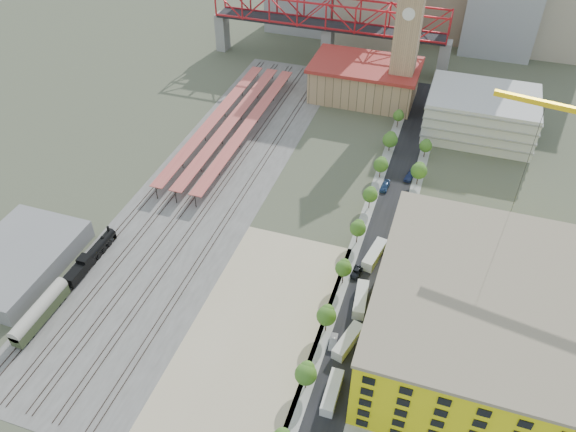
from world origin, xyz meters
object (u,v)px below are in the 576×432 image
(coach, at_px, (40,312))
(site_trailer_b, at_px, (348,341))
(site_trailer_c, at_px, (361,300))
(clock_tower, at_px, (408,26))
(locomotive, at_px, (93,255))
(site_trailer_d, at_px, (374,255))
(site_trailer_a, at_px, (332,392))
(construction_building, at_px, (485,322))

(coach, relative_size, site_trailer_b, 1.75)
(site_trailer_b, distance_m, site_trailer_c, 12.26)
(clock_tower, xyz_separation_m, locomotive, (-58.00, -102.13, -26.79))
(site_trailer_b, relative_size, site_trailer_d, 0.94)
(clock_tower, relative_size, coach, 3.05)
(locomotive, bearing_deg, coach, -90.00)
(site_trailer_a, distance_m, site_trailer_b, 12.98)
(clock_tower, relative_size, site_trailer_a, 5.39)
(clock_tower, xyz_separation_m, site_trailer_b, (8.00, -107.23, -27.36))
(clock_tower, distance_m, coach, 137.58)
(site_trailer_c, bearing_deg, site_trailer_b, -95.74)
(construction_building, distance_m, site_trailer_d, 34.06)
(locomotive, relative_size, coach, 1.20)
(clock_tower, height_order, site_trailer_a, clock_tower)
(site_trailer_d, bearing_deg, site_trailer_c, -79.49)
(site_trailer_a, bearing_deg, site_trailer_b, 89.30)
(site_trailer_a, bearing_deg, site_trailer_d, 89.30)
(clock_tower, height_order, coach, clock_tower)
(coach, height_order, site_trailer_d, coach)
(site_trailer_a, height_order, site_trailer_d, site_trailer_d)
(site_trailer_a, bearing_deg, coach, -179.10)
(coach, distance_m, site_trailer_a, 66.04)
(site_trailer_b, bearing_deg, site_trailer_a, -74.92)
(clock_tower, distance_m, site_trailer_c, 99.14)
(coach, distance_m, site_trailer_d, 78.54)
(construction_building, height_order, site_trailer_a, construction_building)
(construction_building, bearing_deg, site_trailer_b, -164.45)
(locomotive, height_order, coach, coach)
(site_trailer_a, distance_m, site_trailer_c, 25.24)
(clock_tower, relative_size, site_trailer_d, 4.99)
(site_trailer_c, bearing_deg, coach, -163.43)
(locomotive, xyz_separation_m, site_trailer_a, (66.00, -18.08, -0.59))
(coach, xyz_separation_m, site_trailer_b, (66.00, 14.82, -1.51))
(clock_tower, xyz_separation_m, site_trailer_c, (8.00, -94.97, -27.31))
(construction_building, bearing_deg, site_trailer_a, -142.14)
(locomotive, height_order, site_trailer_c, locomotive)
(locomotive, relative_size, site_trailer_c, 2.02)
(construction_building, distance_m, coach, 94.83)
(site_trailer_a, xyz_separation_m, site_trailer_c, (0.00, 25.24, 0.06))
(site_trailer_d, bearing_deg, construction_building, -27.75)
(site_trailer_d, bearing_deg, coach, -136.68)
(coach, bearing_deg, site_trailer_a, 1.60)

